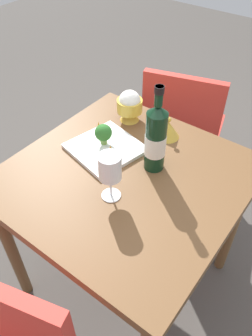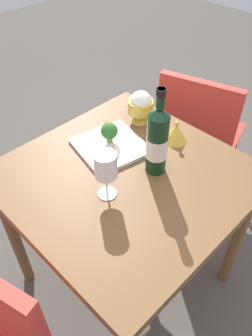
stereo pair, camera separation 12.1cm
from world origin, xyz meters
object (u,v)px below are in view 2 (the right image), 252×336
object	(u,v)px
rice_bowl	(141,106)
carrot_garnish_right	(113,151)
carrot_garnish_left	(106,127)
rice_bowl_lid	(177,133)
broccoli_floret	(109,131)
chair_by_wall	(198,130)
wine_bottle	(157,141)
wine_glass	(106,167)
serving_plate	(110,146)

from	to	relation	value
rice_bowl	carrot_garnish_right	bearing A→B (deg)	-67.32
rice_bowl	carrot_garnish_left	size ratio (longest dim) A/B	2.09
carrot_garnish_left	carrot_garnish_right	xyz separation A→B (m)	(0.13, -0.09, -0.00)
rice_bowl_lid	carrot_garnish_right	xyz separation A→B (m)	(-0.09, -0.27, 0.01)
rice_bowl	broccoli_floret	distance (m)	0.21
carrot_garnish_left	carrot_garnish_right	distance (m)	0.16
broccoli_floret	carrot_garnish_left	size ratio (longest dim) A/B	1.27
rice_bowl_lid	carrot_garnish_left	distance (m)	0.28
carrot_garnish_right	chair_by_wall	bearing A→B (deg)	93.11
carrot_garnish_left	wine_bottle	bearing A→B (deg)	-1.51
wine_glass	serving_plate	distance (m)	0.28
serving_plate	carrot_garnish_left	world-z (taller)	carrot_garnish_left
wine_glass	carrot_garnish_right	world-z (taller)	wine_glass
wine_glass	rice_bowl	distance (m)	0.46
rice_bowl	wine_glass	bearing A→B (deg)	-61.20
wine_bottle	rice_bowl_lid	bearing A→B (deg)	105.81
serving_plate	carrot_garnish_right	bearing A→B (deg)	-34.70
rice_bowl	serving_plate	bearing A→B (deg)	-78.16
chair_by_wall	broccoli_floret	xyz separation A→B (m)	(-0.05, -0.58, 0.27)
rice_bowl_lid	wine_bottle	bearing A→B (deg)	-74.19
wine_glass	serving_plate	world-z (taller)	wine_glass
rice_bowl_lid	carrot_garnish_left	size ratio (longest dim) A/B	1.48
chair_by_wall	wine_glass	world-z (taller)	wine_glass
wine_bottle	rice_bowl	world-z (taller)	wine_bottle
chair_by_wall	carrot_garnish_right	xyz separation A→B (m)	(0.03, -0.64, 0.26)
broccoli_floret	carrot_garnish_right	distance (m)	0.10
wine_bottle	broccoli_floret	xyz separation A→B (m)	(-0.23, -0.02, -0.07)
serving_plate	carrot_garnish_left	size ratio (longest dim) A/B	4.39
chair_by_wall	rice_bowl	world-z (taller)	rice_bowl
chair_by_wall	carrot_garnish_right	distance (m)	0.69
carrot_garnish_left	broccoli_floret	bearing A→B (deg)	-29.96
rice_bowl_lid	serving_plate	bearing A→B (deg)	-124.98
chair_by_wall	broccoli_floret	distance (m)	0.64
wine_glass	broccoli_floret	bearing A→B (deg)	135.04
wine_bottle	carrot_garnish_left	world-z (taller)	wine_bottle
chair_by_wall	serving_plate	world-z (taller)	chair_by_wall
serving_plate	carrot_garnish_right	size ratio (longest dim) A/B	4.50
wine_bottle	carrot_garnish_right	distance (m)	0.18
wine_glass	serving_plate	size ratio (longest dim) A/B	0.60
wine_glass	rice_bowl_lid	size ratio (longest dim) A/B	1.79
rice_bowl	rice_bowl_lid	world-z (taller)	rice_bowl
wine_bottle	serving_plate	bearing A→B (deg)	-171.00
rice_bowl	serving_plate	xyz separation A→B (m)	(0.05, -0.22, -0.07)
chair_by_wall	serving_plate	bearing A→B (deg)	-108.98
rice_bowl	carrot_garnish_right	xyz separation A→B (m)	(0.11, -0.27, -0.02)
wine_bottle	wine_glass	size ratio (longest dim) A/B	1.88
wine_bottle	wine_glass	bearing A→B (deg)	-99.16
chair_by_wall	wine_glass	bearing A→B (deg)	-95.57
rice_bowl_lid	serving_plate	xyz separation A→B (m)	(-0.15, -0.22, -0.03)
wine_glass	rice_bowl_lid	xyz separation A→B (m)	(-0.02, 0.40, -0.09)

